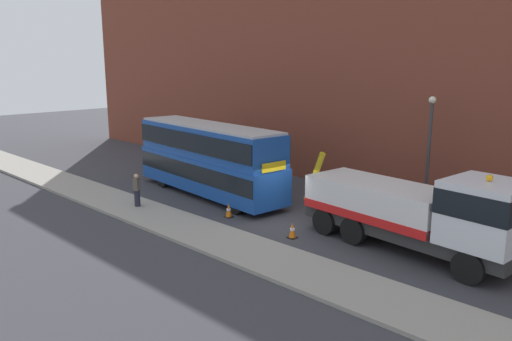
{
  "coord_description": "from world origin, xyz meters",
  "views": [
    {
      "loc": [
        14.69,
        -17.54,
        7.51
      ],
      "look_at": [
        -2.8,
        0.46,
        2.0
      ],
      "focal_mm": 35.16,
      "sensor_mm": 36.0,
      "label": 1
    }
  ],
  "objects_px": {
    "pedestrian_onlooker": "(137,190)",
    "traffic_cone_midway": "(292,230)",
    "street_lamp": "(429,144)",
    "recovery_tow_truck": "(416,210)",
    "traffic_cone_near_bus": "(229,210)",
    "double_decker_bus": "(208,157)"
  },
  "relations": [
    {
      "from": "traffic_cone_near_bus",
      "to": "traffic_cone_midway",
      "type": "height_order",
      "value": "same"
    },
    {
      "from": "double_decker_bus",
      "to": "traffic_cone_near_bus",
      "type": "xyz_separation_m",
      "value": [
        3.9,
        -2.07,
        -1.89
      ]
    },
    {
      "from": "pedestrian_onlooker",
      "to": "street_lamp",
      "type": "xyz_separation_m",
      "value": [
        10.88,
        9.89,
        2.49
      ]
    },
    {
      "from": "traffic_cone_near_bus",
      "to": "pedestrian_onlooker",
      "type": "bearing_deg",
      "value": -152.19
    },
    {
      "from": "pedestrian_onlooker",
      "to": "traffic_cone_near_bus",
      "type": "distance_m",
      "value": 5.04
    },
    {
      "from": "recovery_tow_truck",
      "to": "pedestrian_onlooker",
      "type": "bearing_deg",
      "value": -156.02
    },
    {
      "from": "traffic_cone_near_bus",
      "to": "traffic_cone_midway",
      "type": "bearing_deg",
      "value": -1.23
    },
    {
      "from": "recovery_tow_truck",
      "to": "street_lamp",
      "type": "bearing_deg",
      "value": 117.71
    },
    {
      "from": "traffic_cone_near_bus",
      "to": "recovery_tow_truck",
      "type": "bearing_deg",
      "value": 13.06
    },
    {
      "from": "recovery_tow_truck",
      "to": "traffic_cone_near_bus",
      "type": "xyz_separation_m",
      "value": [
        -8.71,
        -2.02,
        -1.42
      ]
    },
    {
      "from": "pedestrian_onlooker",
      "to": "traffic_cone_midway",
      "type": "relative_size",
      "value": 2.38
    },
    {
      "from": "double_decker_bus",
      "to": "traffic_cone_midway",
      "type": "bearing_deg",
      "value": -9.36
    },
    {
      "from": "recovery_tow_truck",
      "to": "traffic_cone_near_bus",
      "type": "relative_size",
      "value": 14.21
    },
    {
      "from": "pedestrian_onlooker",
      "to": "street_lamp",
      "type": "height_order",
      "value": "street_lamp"
    },
    {
      "from": "recovery_tow_truck",
      "to": "double_decker_bus",
      "type": "distance_m",
      "value": 12.62
    },
    {
      "from": "traffic_cone_near_bus",
      "to": "traffic_cone_midway",
      "type": "xyz_separation_m",
      "value": [
        4.15,
        -0.09,
        0.0
      ]
    },
    {
      "from": "double_decker_bus",
      "to": "street_lamp",
      "type": "distance_m",
      "value": 11.8
    },
    {
      "from": "recovery_tow_truck",
      "to": "traffic_cone_midway",
      "type": "distance_m",
      "value": 5.22
    },
    {
      "from": "pedestrian_onlooker",
      "to": "recovery_tow_truck",
      "type": "bearing_deg",
      "value": -13.5
    },
    {
      "from": "traffic_cone_midway",
      "to": "street_lamp",
      "type": "bearing_deg",
      "value": 73.16
    },
    {
      "from": "traffic_cone_near_bus",
      "to": "street_lamp",
      "type": "xyz_separation_m",
      "value": [
        6.47,
        7.56,
        3.13
      ]
    },
    {
      "from": "traffic_cone_near_bus",
      "to": "double_decker_bus",
      "type": "bearing_deg",
      "value": 152.06
    }
  ]
}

